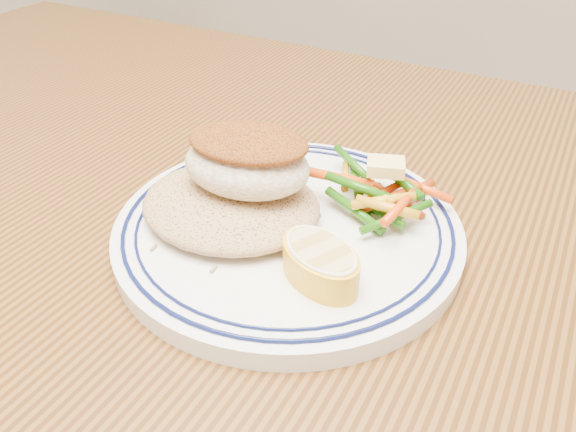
# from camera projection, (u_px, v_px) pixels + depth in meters

# --- Properties ---
(dining_table) EXTENTS (1.50, 0.90, 0.75)m
(dining_table) POSITION_uv_depth(u_px,v_px,m) (288.00, 361.00, 0.45)
(dining_table) COLOR #44260D
(dining_table) RESTS_ON ground
(plate) EXTENTS (0.26, 0.26, 0.02)m
(plate) POSITION_uv_depth(u_px,v_px,m) (288.00, 227.00, 0.42)
(plate) COLOR white
(plate) RESTS_ON dining_table
(rice_pilaf) EXTENTS (0.14, 0.12, 0.03)m
(rice_pilaf) POSITION_uv_depth(u_px,v_px,m) (231.00, 201.00, 0.42)
(rice_pilaf) COLOR #9D774E
(rice_pilaf) RESTS_ON plate
(fish_fillet) EXTENTS (0.10, 0.08, 0.05)m
(fish_fillet) POSITION_uv_depth(u_px,v_px,m) (247.00, 160.00, 0.41)
(fish_fillet) COLOR beige
(fish_fillet) RESTS_ON rice_pilaf
(vegetable_pile) EXTENTS (0.12, 0.10, 0.03)m
(vegetable_pile) POSITION_uv_depth(u_px,v_px,m) (378.00, 194.00, 0.43)
(vegetable_pile) COLOR #1D560A
(vegetable_pile) RESTS_ON plate
(butter_pat) EXTENTS (0.03, 0.03, 0.01)m
(butter_pat) POSITION_uv_depth(u_px,v_px,m) (386.00, 167.00, 0.42)
(butter_pat) COLOR #FEE17C
(butter_pat) RESTS_ON vegetable_pile
(lemon_wedge) EXTENTS (0.08, 0.08, 0.02)m
(lemon_wedge) POSITION_uv_depth(u_px,v_px,m) (320.00, 262.00, 0.36)
(lemon_wedge) COLOR yellow
(lemon_wedge) RESTS_ON plate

